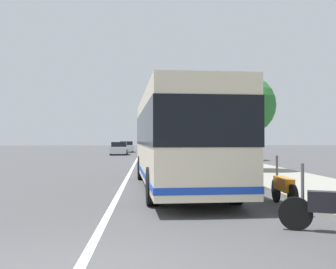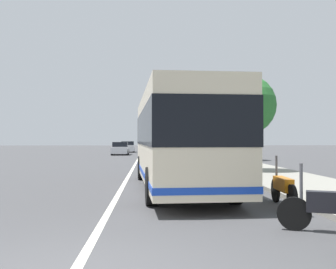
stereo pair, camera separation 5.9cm
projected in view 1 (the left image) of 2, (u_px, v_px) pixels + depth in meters
The scene contains 8 objects.
sidewalk_curb at pixel (295, 182), 15.29m from camera, with size 110.00×3.60×0.14m, color gray.
lane_divider_line at pixel (124, 185), 14.94m from camera, with size 110.00×0.16×0.01m, color silver.
coach_bus at pixel (177, 137), 13.69m from camera, with size 10.59×3.05×3.20m.
motorcycle_nearest_curb at pixel (284, 188), 10.07m from camera, with size 2.11×0.30×1.28m.
car_far_distant at pixel (119, 149), 44.24m from camera, with size 4.40×1.87×1.43m.
car_oncoming at pixel (126, 147), 53.42m from camera, with size 4.48×2.07×1.47m.
roadside_tree_mid_block at pixel (245, 105), 20.11m from camera, with size 3.05×3.05×5.00m.
roadside_tree_far_block at pixel (226, 101), 32.57m from camera, with size 3.44×3.44×6.65m.
Camera 1 is at (-5.03, -0.90, 1.71)m, focal length 42.23 mm.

